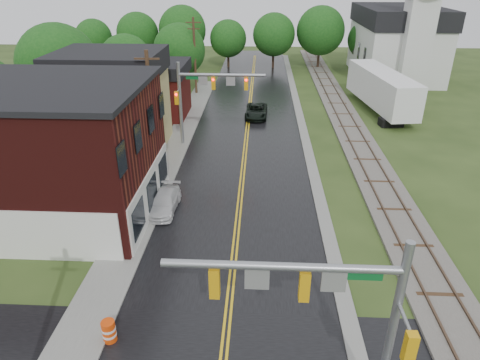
# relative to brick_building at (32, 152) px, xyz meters

# --- Properties ---
(main_road) EXTENTS (10.00, 90.00, 0.02)m
(main_road) POSITION_rel_brick_building_xyz_m (12.48, 15.00, -4.15)
(main_road) COLOR black
(main_road) RESTS_ON ground
(curb_right) EXTENTS (0.80, 70.00, 0.12)m
(curb_right) POSITION_rel_brick_building_xyz_m (17.88, 20.00, -4.15)
(curb_right) COLOR gray
(curb_right) RESTS_ON ground
(sidewalk_left) EXTENTS (2.40, 50.00, 0.12)m
(sidewalk_left) POSITION_rel_brick_building_xyz_m (6.28, 10.00, -4.15)
(sidewalk_left) COLOR gray
(sidewalk_left) RESTS_ON ground
(brick_building) EXTENTS (14.30, 10.30, 8.30)m
(brick_building) POSITION_rel_brick_building_xyz_m (0.00, 0.00, 0.00)
(brick_building) COLOR #400F0D
(brick_building) RESTS_ON ground
(yellow_house) EXTENTS (8.00, 7.00, 6.40)m
(yellow_house) POSITION_rel_brick_building_xyz_m (1.48, 11.00, -0.95)
(yellow_house) COLOR tan
(yellow_house) RESTS_ON ground
(darkred_building) EXTENTS (7.00, 6.00, 4.40)m
(darkred_building) POSITION_rel_brick_building_xyz_m (2.48, 20.00, -1.95)
(darkred_building) COLOR #3F0F0C
(darkred_building) RESTS_ON ground
(church) EXTENTS (10.40, 18.40, 20.00)m
(church) POSITION_rel_brick_building_xyz_m (32.48, 38.74, 1.68)
(church) COLOR silver
(church) RESTS_ON ground
(railroad) EXTENTS (3.20, 80.00, 0.30)m
(railroad) POSITION_rel_brick_building_xyz_m (22.48, 20.00, -4.05)
(railroad) COLOR #59544C
(railroad) RESTS_ON ground
(traffic_signal_near) EXTENTS (7.34, 0.30, 7.20)m
(traffic_signal_near) POSITION_rel_brick_building_xyz_m (15.96, -13.00, 0.82)
(traffic_signal_near) COLOR gray
(traffic_signal_near) RESTS_ON ground
(traffic_signal_far) EXTENTS (7.34, 0.43, 7.20)m
(traffic_signal_far) POSITION_rel_brick_building_xyz_m (9.01, 12.00, 0.82)
(traffic_signal_far) COLOR gray
(traffic_signal_far) RESTS_ON ground
(utility_pole_b) EXTENTS (1.80, 0.28, 9.00)m
(utility_pole_b) POSITION_rel_brick_building_xyz_m (5.68, 7.00, 0.57)
(utility_pole_b) COLOR #382616
(utility_pole_b) RESTS_ON ground
(utility_pole_c) EXTENTS (1.80, 0.28, 9.00)m
(utility_pole_c) POSITION_rel_brick_building_xyz_m (5.68, 29.00, 0.57)
(utility_pole_c) COLOR #382616
(utility_pole_c) RESTS_ON ground
(tree_left_b) EXTENTS (7.60, 7.60, 9.69)m
(tree_left_b) POSITION_rel_brick_building_xyz_m (-5.36, 16.90, 1.57)
(tree_left_b) COLOR black
(tree_left_b) RESTS_ON ground
(tree_left_c) EXTENTS (6.00, 6.00, 7.65)m
(tree_left_c) POSITION_rel_brick_building_xyz_m (-1.36, 24.90, 0.36)
(tree_left_c) COLOR black
(tree_left_c) RESTS_ON ground
(tree_left_e) EXTENTS (6.40, 6.40, 8.16)m
(tree_left_e) POSITION_rel_brick_building_xyz_m (3.64, 30.90, 0.66)
(tree_left_e) COLOR black
(tree_left_e) RESTS_ON ground
(suv_dark) EXTENTS (2.36, 4.83, 1.32)m
(suv_dark) POSITION_rel_brick_building_xyz_m (13.28, 19.98, -3.49)
(suv_dark) COLOR black
(suv_dark) RESTS_ON ground
(pickup_white) EXTENTS (1.74, 4.07, 1.17)m
(pickup_white) POSITION_rel_brick_building_xyz_m (7.68, 0.49, -3.57)
(pickup_white) COLOR silver
(pickup_white) RESTS_ON ground
(semi_trailer) EXTENTS (4.85, 14.04, 4.24)m
(semi_trailer) POSITION_rel_brick_building_xyz_m (26.67, 22.99, -1.66)
(semi_trailer) COLOR black
(semi_trailer) RESTS_ON ground
(construction_barrel) EXTENTS (0.60, 0.60, 1.02)m
(construction_barrel) POSITION_rel_brick_building_xyz_m (7.63, -10.37, -3.64)
(construction_barrel) COLOR #DE3F09
(construction_barrel) RESTS_ON ground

